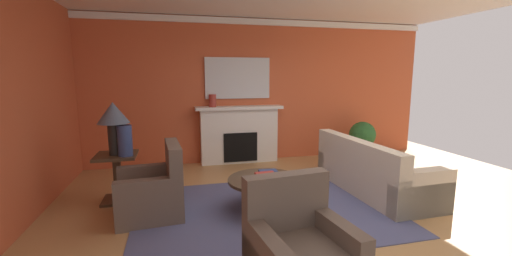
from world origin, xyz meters
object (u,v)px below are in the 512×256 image
sofa (373,173)px  coffee_table (265,187)px  vase_on_side_table (125,141)px  potted_plant (362,137)px  table_lamp (113,118)px  fireplace (239,136)px  vase_mantel_left (213,101)px  armchair_facing_fireplace (300,256)px  armchair_near_window (153,193)px  side_table (117,174)px  mantel_mirror (238,78)px

sofa → coffee_table: (-1.84, -0.29, 0.04)m
vase_on_side_table → potted_plant: bearing=16.5°
table_lamp → fireplace: bearing=38.1°
vase_mantel_left → table_lamp: bearing=-134.3°
fireplace → armchair_facing_fireplace: (-0.30, -4.17, -0.26)m
armchair_near_window → vase_mantel_left: (1.05, 2.27, 1.01)m
fireplace → coffee_table: size_ratio=1.80×
armchair_near_window → armchair_facing_fireplace: bearing=-54.9°
coffee_table → table_lamp: table_lamp is taller
vase_mantel_left → coffee_table: bearing=-80.7°
fireplace → potted_plant: (2.62, -0.43, -0.07)m
fireplace → vase_mantel_left: (-0.55, -0.05, 0.75)m
table_lamp → potted_plant: size_ratio=0.90×
side_table → table_lamp: size_ratio=0.93×
potted_plant → mantel_mirror: bearing=168.1°
armchair_near_window → potted_plant: armchair_near_window is taller
potted_plant → table_lamp: bearing=-165.4°
mantel_mirror → vase_mantel_left: bearing=-162.8°
table_lamp → vase_mantel_left: table_lamp is taller
side_table → mantel_mirror: bearing=40.1°
table_lamp → potted_plant: (4.75, 1.24, -0.73)m
coffee_table → table_lamp: bearing=156.8°
mantel_mirror → vase_mantel_left: 0.73m
mantel_mirror → sofa: mantel_mirror is taller
side_table → fireplace: bearing=38.1°
fireplace → vase_on_side_table: (-1.98, -1.79, 0.35)m
armchair_facing_fireplace → coffee_table: armchair_facing_fireplace is taller
table_lamp → vase_on_side_table: (0.15, -0.12, -0.31)m
armchair_near_window → side_table: (-0.52, 0.65, 0.09)m
vase_on_side_table → mantel_mirror: bearing=44.0°
vase_mantel_left → side_table: bearing=-134.3°
armchair_near_window → fireplace: bearing=55.3°
armchair_facing_fireplace → vase_on_side_table: (-1.68, 2.38, 0.61)m
side_table → coffee_table: bearing=-23.2°
armchair_near_window → side_table: 0.84m
vase_on_side_table → potted_plant: size_ratio=0.52×
coffee_table → fireplace: bearing=86.7°
table_lamp → armchair_near_window: bearing=-50.9°
mantel_mirror → armchair_facing_fireplace: 4.54m
fireplace → coffee_table: bearing=-93.3°
armchair_near_window → side_table: armchair_near_window is taller
sofa → table_lamp: (-3.82, 0.56, 0.93)m
sofa → armchair_near_window: armchair_near_window is taller
armchair_near_window → table_lamp: size_ratio=1.27×
coffee_table → side_table: 2.16m
fireplace → mantel_mirror: mantel_mirror is taller
armchair_near_window → vase_on_side_table: bearing=125.4°
table_lamp → vase_mantel_left: (1.58, 1.62, 0.09)m
armchair_facing_fireplace → mantel_mirror: bearing=86.0°
fireplace → armchair_near_window: (-1.60, -2.32, -0.26)m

